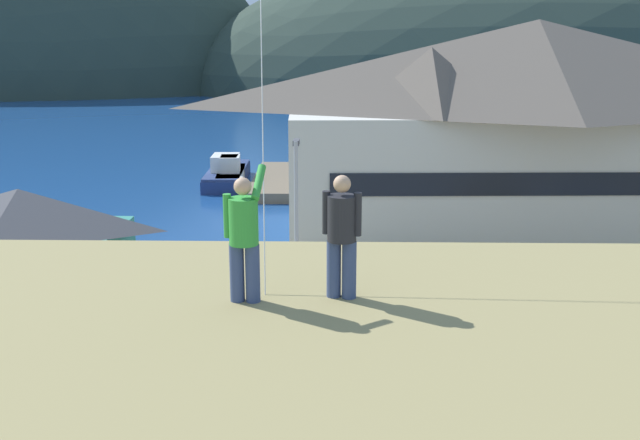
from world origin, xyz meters
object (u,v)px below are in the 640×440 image
Objects in this scene: parked_car_front_row_red at (234,312)px; parking_light_pole at (296,212)px; storage_shed_waterside at (389,200)px; person_companion at (342,233)px; moored_boat_inner_slip at (231,176)px; wharf_dock at (277,181)px; moored_boat_wharfside at (227,174)px; parked_car_front_row_silver at (640,325)px; storage_shed_near_lot at (25,260)px; moored_boat_outer_mooring at (323,181)px; harbor_lodge at (533,122)px; parked_car_lone_by_shed at (37,393)px; person_kite_flyer at (244,235)px.

parking_light_pole is (2.08, 3.39, 2.87)m from parked_car_front_row_red.
storage_shed_waterside is 29.15m from person_companion.
moored_boat_inner_slip is at bearing 126.79° from storage_shed_waterside.
moored_boat_wharfside is (-3.64, 0.68, 0.37)m from wharf_dock.
wharf_dock is 23.80m from parking_light_pole.
moored_boat_inner_slip is 1.40× the size of parked_car_front_row_silver.
storage_shed_near_lot is at bearing 125.75° from person_companion.
storage_shed_waterside reaches higher than parked_car_front_row_red.
moored_boat_outer_mooring is 40.80m from person_companion.
moored_boat_wharfside is at bearing 145.46° from harbor_lodge.
moored_boat_wharfside and moored_boat_outer_mooring have the same top height.
moored_boat_outer_mooring is 1.40× the size of parked_car_lone_by_shed.
storage_shed_waterside is at bearing -53.21° from moored_boat_inner_slip.
storage_shed_near_lot is 7.72m from parked_car_front_row_red.
moored_boat_outer_mooring reaches higher than parked_car_front_row_red.
wharf_dock is at bearing -10.60° from moored_boat_wharfside.
parked_car_front_row_silver is (21.50, -1.34, -1.74)m from storage_shed_near_lot.
parked_car_front_row_red is (0.50, -26.78, 0.71)m from wharf_dock.
moored_boat_inner_slip is at bearing 98.27° from person_kite_flyer.
moored_boat_wharfside reaches higher than parked_car_front_row_silver.
harbor_lodge is 16.61m from parked_car_front_row_silver.
person_companion is (1.33, 0.18, -0.02)m from person_kite_flyer.
harbor_lodge reaches higher than parking_light_pole.
parked_car_lone_by_shed is (-0.90, -33.02, 0.34)m from moored_boat_inner_slip.
storage_shed_near_lot is 27.30m from moored_boat_wharfside.
person_kite_flyer reaches higher than wharf_dock.
person_kite_flyer is (9.88, -15.74, 5.42)m from storage_shed_near_lot.
moored_boat_wharfside is 1.87× the size of parked_car_lone_by_shed.
wharf_dock is at bearing 82.83° from parked_car_lone_by_shed.
storage_shed_near_lot is 7.43m from parked_car_lone_by_shed.
harbor_lodge is 15.81× the size of person_companion.
storage_shed_near_lot is 0.66× the size of wharf_dock.
parked_car_front_row_red is (-13.99, 0.89, 0.00)m from parked_car_front_row_silver.
moored_boat_outer_mooring is at bearing 138.30° from harbor_lodge.
moored_boat_wharfside reaches higher than parked_car_lone_by_shed.
person_kite_flyer reaches higher than parked_car_front_row_red.
parked_car_front_row_silver is (17.74, -27.72, 0.34)m from moored_boat_inner_slip.
parked_car_front_row_silver is 2.30× the size of person_kite_flyer.
storage_shed_near_lot is at bearing 113.31° from parked_car_lone_by_shed.
harbor_lodge reaches higher than person_kite_flyer.
storage_shed_waterside is 17.00m from moored_boat_inner_slip.
storage_shed_waterside reaches higher than moored_boat_wharfside.
parked_car_front_row_red is at bearing 176.36° from parked_car_front_row_silver.
parked_car_front_row_red and parked_car_lone_by_shed have the same top height.
storage_shed_near_lot is 1.73× the size of parked_car_front_row_red.
parking_light_pole is 3.79× the size of person_companion.
person_companion reaches higher than moored_boat_outer_mooring.
parked_car_lone_by_shed is (-18.64, -21.16, -4.91)m from harbor_lodge.
moored_boat_inner_slip is at bearing 100.07° from person_companion.
person_kite_flyer is (2.37, -15.30, 7.16)m from parked_car_front_row_red.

